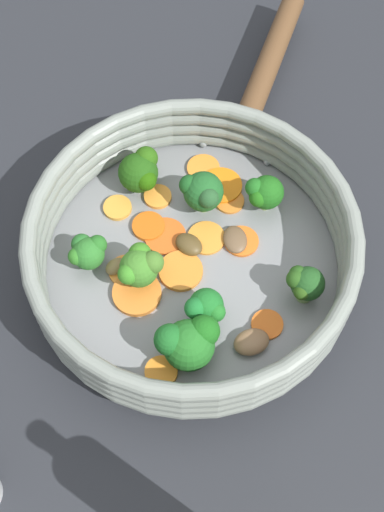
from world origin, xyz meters
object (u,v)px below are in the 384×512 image
object	(u,v)px
carrot_slice_0	(181,271)
broccoli_floret_6	(202,192)
mushroom_piece_0	(189,245)
carrot_slice_12	(158,197)
carrot_slice_5	(161,372)
broccoli_floret_7	(264,193)
broccoli_floret_5	(140,172)
carrot_slice_6	(206,238)
carrot_slice_7	(241,241)
broccoli_floret_4	(206,307)
carrot_slice_11	(148,226)
carrot_slice_3	(221,186)
broccoli_floret_3	(305,283)
carrot_slice_9	(126,271)
carrot_slice_8	(230,201)
carrot_slice_13	(137,293)
mushroom_piece_2	(116,267)
carrot_slice_2	(203,168)
broccoli_floret_0	(87,251)
broccoli_floret_2	(140,266)
carrot_slice_4	(164,237)
skillet	(192,267)
mushroom_piece_1	(251,342)
carrot_slice_10	(267,324)
mushroom_piece_3	(235,239)
carrot_slice_1	(118,208)

from	to	relation	value
carrot_slice_0	broccoli_floret_6	distance (m)	0.08
mushroom_piece_0	carrot_slice_12	bearing A→B (deg)	76.85
carrot_slice_5	broccoli_floret_7	world-z (taller)	broccoli_floret_7
broccoli_floret_5	broccoli_floret_7	bearing A→B (deg)	-53.03
carrot_slice_0	carrot_slice_6	world-z (taller)	carrot_slice_0
carrot_slice_7	carrot_slice_12	bearing A→B (deg)	106.39
broccoli_floret_7	mushroom_piece_0	bearing A→B (deg)	171.18
carrot_slice_6	mushroom_piece_0	xyz separation A→B (m)	(-0.02, 0.00, 0.01)
broccoli_floret_4	carrot_slice_11	bearing A→B (deg)	77.50
carrot_slice_3	broccoli_floret_4	bearing A→B (deg)	-138.70
carrot_slice_3	broccoli_floret_3	size ratio (longest dim) A/B	0.98
carrot_slice_9	mushroom_piece_0	world-z (taller)	mushroom_piece_0
carrot_slice_5	broccoli_floret_6	xyz separation A→B (m)	(0.15, 0.11, 0.02)
carrot_slice_6	carrot_slice_8	xyz separation A→B (m)	(0.05, 0.02, 0.00)
carrot_slice_13	mushroom_piece_0	size ratio (longest dim) A/B	1.62
mushroom_piece_2	carrot_slice_7	bearing A→B (deg)	-27.72
carrot_slice_12	broccoli_floret_5	size ratio (longest dim) A/B	0.61
carrot_slice_2	carrot_slice_7	bearing A→B (deg)	-108.88
carrot_slice_5	broccoli_floret_5	distance (m)	0.20
carrot_slice_0	broccoli_floret_0	distance (m)	0.09
carrot_slice_6	carrot_slice_8	bearing A→B (deg)	18.95
broccoli_floret_2	carrot_slice_4	bearing A→B (deg)	24.19
skillet	mushroom_piece_1	xyz separation A→B (m)	(-0.02, -0.10, 0.02)
carrot_slice_2	broccoli_floret_2	bearing A→B (deg)	-156.91
broccoli_floret_3	broccoli_floret_7	bearing A→B (deg)	65.94
carrot_slice_13	broccoli_floret_4	bearing A→B (deg)	-63.25
carrot_slice_9	broccoli_floret_2	bearing A→B (deg)	-69.94
carrot_slice_10	carrot_slice_5	bearing A→B (deg)	163.72
carrot_slice_13	broccoli_floret_5	bearing A→B (deg)	48.07
broccoli_floret_3	carrot_slice_7	bearing A→B (deg)	90.77
carrot_slice_4	mushroom_piece_3	world-z (taller)	mushroom_piece_3
carrot_slice_12	carrot_slice_7	bearing A→B (deg)	-73.61
carrot_slice_13	mushroom_piece_0	xyz separation A→B (m)	(0.07, 0.01, 0.00)
skillet	carrot_slice_12	xyz separation A→B (m)	(0.02, 0.08, 0.01)
carrot_slice_10	carrot_slice_13	distance (m)	0.13
broccoli_floret_4	carrot_slice_9	bearing A→B (deg)	104.99
carrot_slice_10	mushroom_piece_0	size ratio (longest dim) A/B	1.03
carrot_slice_1	carrot_slice_4	world-z (taller)	carrot_slice_1
broccoli_floret_7	mushroom_piece_2	xyz separation A→B (m)	(-0.16, 0.04, -0.02)
mushroom_piece_0	broccoli_floret_0	bearing A→B (deg)	147.62
carrot_slice_9	carrot_slice_5	bearing A→B (deg)	-112.47
carrot_slice_9	broccoli_floret_7	bearing A→B (deg)	-12.76
carrot_slice_1	mushroom_piece_2	world-z (taller)	mushroom_piece_2
mushroom_piece_0	mushroom_piece_3	size ratio (longest dim) A/B	0.92
carrot_slice_8	mushroom_piece_3	world-z (taller)	mushroom_piece_3
carrot_slice_0	carrot_slice_9	world-z (taller)	carrot_slice_0
carrot_slice_10	carrot_slice_11	size ratio (longest dim) A/B	0.91
carrot_slice_12	broccoli_floret_7	bearing A→B (deg)	-47.44
carrot_slice_2	broccoli_floret_4	size ratio (longest dim) A/B	0.79
carrot_slice_12	carrot_slice_9	bearing A→B (deg)	-150.28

